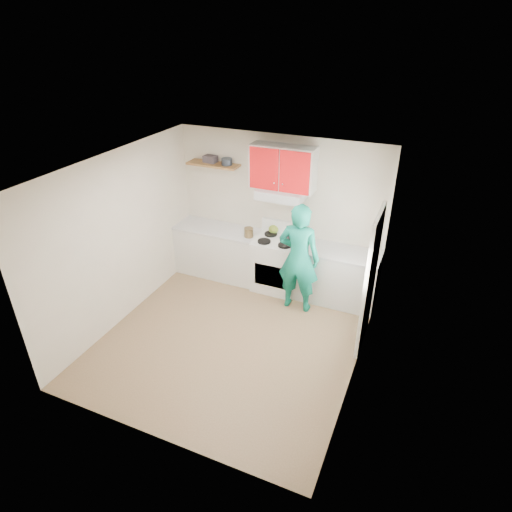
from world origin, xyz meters
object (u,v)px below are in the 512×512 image
at_px(stove, 277,264).
at_px(kettle, 274,229).
at_px(tin, 227,162).
at_px(crock, 249,233).
at_px(person, 299,258).

bearing_deg(stove, kettle, 124.42).
distance_m(tin, crock, 1.24).
bearing_deg(person, tin, -22.65).
xyz_separation_m(tin, crock, (0.50, -0.26, -1.10)).
height_order(kettle, person, person).
xyz_separation_m(tin, person, (1.51, -0.62, -1.19)).
xyz_separation_m(stove, kettle, (-0.16, 0.24, 0.54)).
distance_m(kettle, person, 0.95).
bearing_deg(crock, stove, 8.00).
distance_m(stove, kettle, 0.61).
relative_size(stove, kettle, 5.21).
height_order(stove, tin, tin).
bearing_deg(crock, kettle, 42.50).
height_order(stove, crock, crock).
xyz_separation_m(stove, tin, (-1.00, 0.19, 1.63)).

